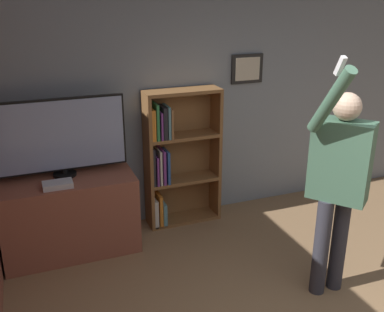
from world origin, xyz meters
name	(u,v)px	position (x,y,z in m)	size (l,w,h in m)	color
wall_back	(213,97)	(0.00, 2.79, 1.35)	(6.69, 0.09, 2.70)	gray
tv_ledge	(70,215)	(-1.69, 2.41, 0.39)	(1.27, 0.60, 0.78)	#93513D
television	(61,137)	(-1.69, 2.49, 1.17)	(1.21, 0.22, 0.76)	black
game_console	(58,185)	(-1.78, 2.24, 0.80)	(0.27, 0.16, 0.05)	silver
bookshelf	(176,158)	(-0.51, 2.61, 0.76)	(0.81, 0.28, 1.50)	brown
person	(339,177)	(0.30, 0.96, 1.07)	(0.60, 0.58, 2.06)	#383842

